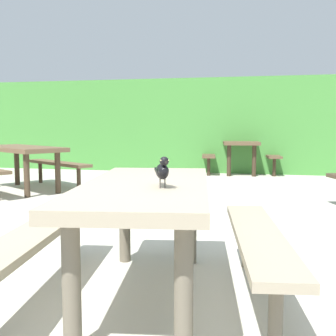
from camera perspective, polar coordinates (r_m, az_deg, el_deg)
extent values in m
plane|color=beige|center=(2.67, -7.16, -18.48)|extent=(60.00, 60.00, 0.00)
cube|color=#428438|center=(10.70, 8.12, 5.68)|extent=(28.00, 2.10, 2.16)
cube|color=gray|center=(2.65, -2.98, -2.72)|extent=(1.01, 1.89, 0.07)
cylinder|color=#635B4C|center=(2.13, -12.86, -15.31)|extent=(0.09, 0.09, 0.67)
cylinder|color=#635B4C|center=(2.04, 2.12, -16.10)|extent=(0.09, 0.09, 0.67)
cylinder|color=#635B4C|center=(3.44, -5.85, -7.02)|extent=(0.09, 0.09, 0.67)
cylinder|color=#635B4C|center=(3.39, 3.11, -7.21)|extent=(0.09, 0.09, 0.67)
cube|color=gray|center=(2.88, -17.04, -8.16)|extent=(0.52, 1.73, 0.05)
cylinder|color=#635B4C|center=(3.52, -13.07, -9.20)|extent=(0.07, 0.07, 0.39)
cube|color=gray|center=(2.71, 12.08, -8.91)|extent=(0.52, 1.73, 0.05)
cylinder|color=#635B4C|center=(2.18, 14.28, -18.79)|extent=(0.07, 0.07, 0.39)
cylinder|color=#635B4C|center=(3.38, 10.55, -9.77)|extent=(0.07, 0.07, 0.39)
ellipsoid|color=black|center=(2.40, -0.78, -0.46)|extent=(0.12, 0.17, 0.09)
ellipsoid|color=black|center=(2.36, -0.60, -0.41)|extent=(0.08, 0.09, 0.06)
sphere|color=black|center=(2.34, -0.51, 0.92)|extent=(0.05, 0.05, 0.05)
sphere|color=#EAE08C|center=(2.33, 0.01, 1.03)|extent=(0.01, 0.01, 0.01)
sphere|color=#EAE08C|center=(2.32, -0.93, 1.02)|extent=(0.01, 0.01, 0.01)
cone|color=black|center=(2.30, -0.32, 0.84)|extent=(0.03, 0.03, 0.02)
cube|color=black|center=(2.52, -1.27, -0.47)|extent=(0.07, 0.10, 0.04)
cylinder|color=#47423D|center=(2.40, -0.41, -2.08)|extent=(0.01, 0.01, 0.05)
cylinder|color=#47423D|center=(2.40, -1.07, -2.10)|extent=(0.01, 0.01, 0.05)
cube|color=brown|center=(7.47, -19.24, 2.48)|extent=(1.93, 1.59, 0.07)
cylinder|color=#423324|center=(6.75, -18.49, -0.96)|extent=(0.09, 0.09, 0.67)
cylinder|color=#423324|center=(7.01, -14.62, -0.61)|extent=(0.09, 0.09, 0.67)
cylinder|color=#423324|center=(8.24, -19.68, 0.17)|extent=(0.09, 0.09, 0.67)
cube|color=brown|center=(7.82, -14.58, 0.63)|extent=(1.60, 1.14, 0.05)
cylinder|color=#423324|center=(7.31, -11.93, -1.40)|extent=(0.07, 0.07, 0.39)
cylinder|color=#423324|center=(8.40, -16.80, -0.60)|extent=(0.07, 0.07, 0.39)
cube|color=brown|center=(9.85, 9.58, 3.46)|extent=(0.98, 1.88, 0.07)
cylinder|color=#382B1D|center=(9.16, 8.21, 0.99)|extent=(0.09, 0.09, 0.67)
cylinder|color=#382B1D|center=(9.20, 11.52, 0.95)|extent=(0.09, 0.09, 0.67)
cylinder|color=#382B1D|center=(10.56, 7.83, 1.63)|extent=(0.09, 0.09, 0.67)
cylinder|color=#382B1D|center=(10.60, 10.70, 1.60)|extent=(0.09, 0.09, 0.67)
cube|color=brown|center=(9.84, 5.49, 1.82)|extent=(0.49, 1.73, 0.05)
cylinder|color=#382B1D|center=(9.22, 5.49, 0.18)|extent=(0.07, 0.07, 0.39)
cylinder|color=#382B1D|center=(10.50, 5.46, 0.87)|extent=(0.07, 0.07, 0.39)
cube|color=brown|center=(9.95, 13.58, 1.73)|extent=(0.49, 1.73, 0.05)
cylinder|color=#382B1D|center=(9.33, 14.11, 0.10)|extent=(0.07, 0.07, 0.39)
cylinder|color=#382B1D|center=(10.60, 13.06, 0.79)|extent=(0.07, 0.07, 0.39)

